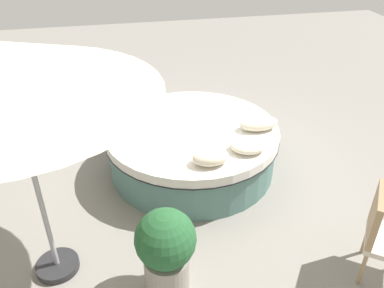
{
  "coord_description": "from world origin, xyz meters",
  "views": [
    {
      "loc": [
        -0.96,
        -4.54,
        3.29
      ],
      "look_at": [
        0.0,
        0.0,
        0.39
      ],
      "focal_mm": 36.72,
      "sensor_mm": 36.0,
      "label": 1
    }
  ],
  "objects_px": {
    "patio_umbrella": "(6,71)",
    "throw_pillow_0": "(210,157)",
    "throw_pillow_2": "(259,123)",
    "patio_chair": "(384,231)",
    "round_bed": "(192,147)",
    "throw_pillow_1": "(248,145)",
    "planter": "(166,249)"
  },
  "relations": [
    {
      "from": "planter",
      "to": "patio_chair",
      "type": "bearing_deg",
      "value": -6.53
    },
    {
      "from": "throw_pillow_2",
      "to": "patio_chair",
      "type": "relative_size",
      "value": 0.54
    },
    {
      "from": "throw_pillow_2",
      "to": "planter",
      "type": "bearing_deg",
      "value": -131.23
    },
    {
      "from": "throw_pillow_2",
      "to": "patio_umbrella",
      "type": "xyz_separation_m",
      "value": [
        -2.62,
        -1.28,
        1.45
      ]
    },
    {
      "from": "throw_pillow_1",
      "to": "patio_chair",
      "type": "bearing_deg",
      "value": -59.85
    },
    {
      "from": "round_bed",
      "to": "throw_pillow_1",
      "type": "xyz_separation_m",
      "value": [
        0.56,
        -0.69,
        0.39
      ]
    },
    {
      "from": "round_bed",
      "to": "throw_pillow_0",
      "type": "height_order",
      "value": "throw_pillow_0"
    },
    {
      "from": "throw_pillow_0",
      "to": "patio_chair",
      "type": "bearing_deg",
      "value": -43.55
    },
    {
      "from": "round_bed",
      "to": "throw_pillow_2",
      "type": "xyz_separation_m",
      "value": [
        0.86,
        -0.22,
        0.41
      ]
    },
    {
      "from": "throw_pillow_1",
      "to": "planter",
      "type": "distance_m",
      "value": 1.78
    },
    {
      "from": "round_bed",
      "to": "throw_pillow_1",
      "type": "relative_size",
      "value": 5.3
    },
    {
      "from": "throw_pillow_1",
      "to": "patio_chair",
      "type": "xyz_separation_m",
      "value": [
        0.88,
        -1.52,
        -0.17
      ]
    },
    {
      "from": "throw_pillow_0",
      "to": "throw_pillow_2",
      "type": "relative_size",
      "value": 0.83
    },
    {
      "from": "patio_umbrella",
      "to": "throw_pillow_0",
      "type": "bearing_deg",
      "value": 19.44
    },
    {
      "from": "round_bed",
      "to": "patio_chair",
      "type": "distance_m",
      "value": 2.65
    },
    {
      "from": "throw_pillow_2",
      "to": "planter",
      "type": "xyz_separation_m",
      "value": [
        -1.53,
        -1.75,
        -0.22
      ]
    },
    {
      "from": "round_bed",
      "to": "patio_umbrella",
      "type": "xyz_separation_m",
      "value": [
        -1.76,
        -1.51,
        1.86
      ]
    },
    {
      "from": "round_bed",
      "to": "throw_pillow_0",
      "type": "relative_size",
      "value": 5.46
    },
    {
      "from": "planter",
      "to": "throw_pillow_1",
      "type": "bearing_deg",
      "value": 46.22
    },
    {
      "from": "throw_pillow_0",
      "to": "throw_pillow_2",
      "type": "distance_m",
      "value": 1.05
    },
    {
      "from": "round_bed",
      "to": "throw_pillow_0",
      "type": "bearing_deg",
      "value": -87.74
    },
    {
      "from": "round_bed",
      "to": "patio_umbrella",
      "type": "height_order",
      "value": "patio_umbrella"
    },
    {
      "from": "throw_pillow_1",
      "to": "patio_chair",
      "type": "relative_size",
      "value": 0.46
    },
    {
      "from": "patio_chair",
      "to": "round_bed",
      "type": "bearing_deg",
      "value": -110.45
    },
    {
      "from": "round_bed",
      "to": "planter",
      "type": "relative_size",
      "value": 2.5
    },
    {
      "from": "patio_chair",
      "to": "patio_umbrella",
      "type": "distance_m",
      "value": 3.66
    },
    {
      "from": "patio_chair",
      "to": "throw_pillow_0",
      "type": "bearing_deg",
      "value": -97.08
    },
    {
      "from": "throw_pillow_2",
      "to": "patio_chair",
      "type": "bearing_deg",
      "value": -73.85
    },
    {
      "from": "patio_umbrella",
      "to": "planter",
      "type": "height_order",
      "value": "patio_umbrella"
    },
    {
      "from": "throw_pillow_1",
      "to": "patio_chair",
      "type": "distance_m",
      "value": 1.76
    },
    {
      "from": "throw_pillow_2",
      "to": "patio_umbrella",
      "type": "distance_m",
      "value": 3.26
    },
    {
      "from": "throw_pillow_0",
      "to": "patio_umbrella",
      "type": "bearing_deg",
      "value": -160.56
    }
  ]
}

